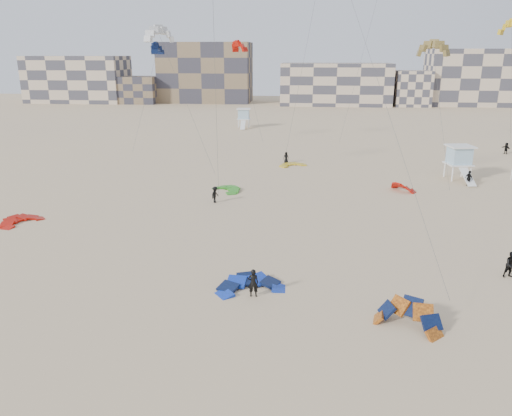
# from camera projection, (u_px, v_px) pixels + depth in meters

# --- Properties ---
(ground) EXTENTS (320.00, 320.00, 0.00)m
(ground) POSITION_uv_depth(u_px,v_px,m) (259.00, 328.00, 28.01)
(ground) COLOR tan
(ground) RESTS_ON ground
(kite_ground_blue) EXTENTS (5.50, 5.65, 2.09)m
(kite_ground_blue) POSITION_uv_depth(u_px,v_px,m) (250.00, 289.00, 32.63)
(kite_ground_blue) COLOR #112DD2
(kite_ground_blue) RESTS_ON ground
(kite_ground_orange) EXTENTS (5.12, 5.11, 3.82)m
(kite_ground_orange) POSITION_uv_depth(u_px,v_px,m) (407.00, 327.00, 28.12)
(kite_ground_orange) COLOR orange
(kite_ground_orange) RESTS_ON ground
(kite_ground_red) EXTENTS (5.24, 5.13, 1.67)m
(kite_ground_red) POSITION_uv_depth(u_px,v_px,m) (21.00, 223.00, 45.40)
(kite_ground_red) COLOR red
(kite_ground_red) RESTS_ON ground
(kite_ground_green) EXTENTS (5.06, 5.03, 1.15)m
(kite_ground_green) POSITION_uv_depth(u_px,v_px,m) (227.00, 191.00, 56.00)
(kite_ground_green) COLOR #3E9F1A
(kite_ground_green) RESTS_ON ground
(kite_ground_red_far) EXTENTS (4.11, 4.08, 2.79)m
(kite_ground_red_far) POSITION_uv_depth(u_px,v_px,m) (402.00, 191.00, 55.93)
(kite_ground_red_far) COLOR red
(kite_ground_red_far) RESTS_ON ground
(kite_ground_yellow) EXTENTS (4.74, 4.81, 0.60)m
(kite_ground_yellow) POSITION_uv_depth(u_px,v_px,m) (292.00, 166.00, 68.36)
(kite_ground_yellow) COLOR yellow
(kite_ground_yellow) RESTS_ON ground
(kitesurfer_main) EXTENTS (0.71, 0.50, 1.86)m
(kitesurfer_main) POSITION_uv_depth(u_px,v_px,m) (253.00, 283.00, 31.36)
(kitesurfer_main) COLOR black
(kitesurfer_main) RESTS_ON ground
(kitesurfer_b) EXTENTS (1.01, 0.84, 1.87)m
(kitesurfer_b) POSITION_uv_depth(u_px,v_px,m) (511.00, 265.00, 34.04)
(kitesurfer_b) COLOR black
(kitesurfer_b) RESTS_ON ground
(kitesurfer_c) EXTENTS (1.00, 1.25, 1.69)m
(kitesurfer_c) POSITION_uv_depth(u_px,v_px,m) (215.00, 195.00, 51.29)
(kitesurfer_c) COLOR black
(kitesurfer_c) RESTS_ON ground
(kitesurfer_d) EXTENTS (0.87, 1.15, 1.81)m
(kitesurfer_d) POSITION_uv_depth(u_px,v_px,m) (469.00, 178.00, 57.67)
(kitesurfer_d) COLOR black
(kitesurfer_d) RESTS_ON ground
(kitesurfer_e) EXTENTS (0.83, 0.60, 1.57)m
(kitesurfer_e) POSITION_uv_depth(u_px,v_px,m) (286.00, 157.00, 69.90)
(kitesurfer_e) COLOR black
(kitesurfer_e) RESTS_ON ground
(kitesurfer_f) EXTENTS (1.15, 1.68, 1.74)m
(kitesurfer_f) POSITION_uv_depth(u_px,v_px,m) (506.00, 148.00, 76.19)
(kitesurfer_f) COLOR black
(kitesurfer_f) RESTS_ON ground
(kite_fly_grey) EXTENTS (7.77, 4.64, 16.75)m
(kite_fly_grey) POSITION_uv_depth(u_px,v_px,m) (160.00, 36.00, 53.89)
(kite_fly_grey) COLOR white
(kite_fly_grey) RESTS_ON ground
(kite_fly_olive) EXTENTS (4.50, 12.26, 15.43)m
(kite_fly_olive) POSITION_uv_depth(u_px,v_px,m) (433.00, 50.00, 57.66)
(kite_fly_olive) COLOR olive
(kite_fly_olive) RESTS_ON ground
(kite_fly_yellow) EXTENTS (7.60, 10.54, 17.92)m
(kite_fly_yellow) POSITION_uv_depth(u_px,v_px,m) (512.00, 29.00, 62.74)
(kite_fly_yellow) COLOR yellow
(kite_fly_yellow) RESTS_ON ground
(kite_fly_navy) EXTENTS (4.00, 9.45, 15.51)m
(kite_fly_navy) POSITION_uv_depth(u_px,v_px,m) (157.00, 49.00, 75.31)
(kite_fly_navy) COLOR #0B1A43
(kite_fly_navy) RESTS_ON ground
(kite_fly_red) EXTENTS (6.23, 4.76, 16.09)m
(kite_fly_red) POSITION_uv_depth(u_px,v_px,m) (239.00, 47.00, 77.98)
(kite_fly_red) COLOR red
(kite_fly_red) RESTS_ON ground
(lifeguard_tower_near) EXTENTS (3.38, 5.91, 4.14)m
(lifeguard_tower_near) POSITION_uv_depth(u_px,v_px,m) (459.00, 163.00, 60.56)
(lifeguard_tower_near) COLOR white
(lifeguard_tower_near) RESTS_ON ground
(lifeguard_tower_far) EXTENTS (2.89, 5.38, 3.90)m
(lifeguard_tower_far) POSITION_uv_depth(u_px,v_px,m) (244.00, 118.00, 103.10)
(lifeguard_tower_far) COLOR white
(lifeguard_tower_far) RESTS_ON ground
(condo_west_a) EXTENTS (30.00, 15.00, 14.00)m
(condo_west_a) POSITION_uv_depth(u_px,v_px,m) (78.00, 79.00, 156.39)
(condo_west_a) COLOR beige
(condo_west_a) RESTS_ON ground
(condo_west_b) EXTENTS (28.00, 14.00, 18.00)m
(condo_west_b) POSITION_uv_depth(u_px,v_px,m) (206.00, 73.00, 155.60)
(condo_west_b) COLOR #7A654A
(condo_west_b) RESTS_ON ground
(condo_mid) EXTENTS (32.00, 16.00, 12.00)m
(condo_mid) POSITION_uv_depth(u_px,v_px,m) (335.00, 84.00, 148.71)
(condo_mid) COLOR beige
(condo_mid) RESTS_ON ground
(condo_east) EXTENTS (26.00, 14.00, 16.00)m
(condo_east) POSITION_uv_depth(u_px,v_px,m) (473.00, 77.00, 146.03)
(condo_east) COLOR beige
(condo_east) RESTS_ON ground
(condo_fill_left) EXTENTS (12.00, 10.00, 8.00)m
(condo_fill_left) POSITION_uv_depth(u_px,v_px,m) (138.00, 90.00, 153.38)
(condo_fill_left) COLOR #7A654A
(condo_fill_left) RESTS_ON ground
(condo_fill_right) EXTENTS (10.00, 10.00, 10.00)m
(condo_fill_right) POSITION_uv_depth(u_px,v_px,m) (412.00, 88.00, 144.91)
(condo_fill_right) COLOR beige
(condo_fill_right) RESTS_ON ground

